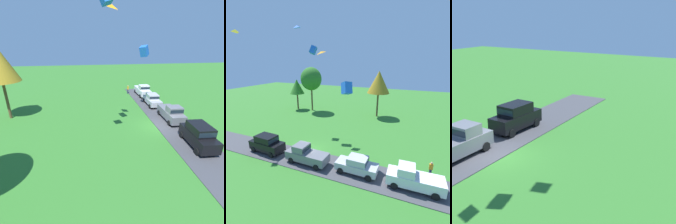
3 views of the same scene
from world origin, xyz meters
TOP-DOWN VIEW (x-y plane):
  - ground_plane at (0.00, 0.00)m, footprint 120.00×120.00m
  - pavement_strip at (0.00, -2.09)m, footprint 36.00×4.40m
  - car_suv_far_end at (-4.64, -2.45)m, footprint 4.70×2.25m
  - car_pickup_near_entrance at (1.42, -2.53)m, footprint 5.04×2.13m

SIDE VIEW (x-z plane):
  - ground_plane at x=0.00m, z-range 0.00..0.00m
  - pavement_strip at x=0.00m, z-range 0.00..0.06m
  - car_pickup_near_entrance at x=1.42m, z-range 0.04..2.18m
  - car_suv_far_end at x=-4.64m, z-range 0.16..2.44m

